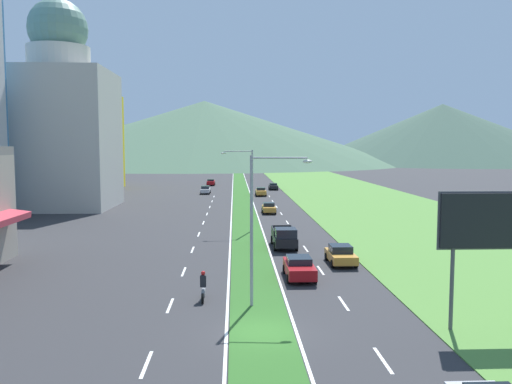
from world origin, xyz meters
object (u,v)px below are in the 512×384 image
Objects in this scene: street_lamp_mid at (249,184)px; car_4 at (261,191)px; street_lamp_near at (259,219)px; car_7 at (269,208)px; car_3 at (273,186)px; billboard_roadside at (487,227)px; pickup_truck_0 at (284,237)px; car_2 at (341,255)px; car_8 at (205,190)px; car_6 at (299,267)px; car_1 at (211,182)px; motorcycle_rider at (203,288)px.

street_lamp_mid reaches higher than car_4.
street_lamp_near is 1.83× the size of car_4.
street_lamp_mid is 2.18× the size of car_7.
street_lamp_near is 80.91m from car_3.
pickup_truck_0 is (-8.03, 21.61, -4.28)m from billboard_roadside.
car_7 is at bearing -173.43° from car_2.
car_4 is (3.52, 67.37, -4.35)m from street_lamp_near.
car_4 is 1.00× the size of car_8.
car_6 is at bearing -0.00° from pickup_truck_0.
billboard_roadside is 1.31× the size of pickup_truck_0.
car_6 is 0.94× the size of car_8.
car_8 is 0.89× the size of pickup_truck_0.
street_lamp_mid is 2.12× the size of car_3.
car_2 is at bearing -170.45° from car_1.
billboard_roadside reaches higher than car_4.
street_lamp_mid is at bearing -171.61° from car_6.
motorcycle_rider reaches higher than car_4.
car_7 is (10.31, -51.37, -0.03)m from car_1.
motorcycle_rider is (3.76, -70.56, -0.03)m from car_8.
car_3 is at bearing 174.80° from car_7.
car_4 is (-3.33, -13.13, 0.06)m from car_3.
pickup_truck_0 is (-3.73, -63.26, 0.26)m from car_3.
car_3 is (13.83, -12.77, -0.05)m from car_1.
street_lamp_near is 0.99× the size of street_lamp_mid.
car_3 is 0.88× the size of car_8.
billboard_roadside reaches higher than car_8.
street_lamp_mid is at bearing -7.69° from motorcycle_rider.
car_4 is (10.50, -25.89, 0.01)m from car_1.
street_lamp_mid is 1.85× the size of car_4.
car_6 is 2.25× the size of motorcycle_rider.
car_6 reaches higher than car_7.
car_6 is at bearing -81.61° from street_lamp_mid.
car_8 reaches higher than car_1.
street_lamp_mid is 45.99m from car_8.
car_6 is (-3.82, -4.24, 0.03)m from car_2.
car_2 reaches higher than car_1.
car_4 reaches higher than car_7.
car_8 is at bearing -58.35° from car_3.
motorcycle_rider is at bearing -176.95° from car_8.
billboard_roadside is 1.72× the size of car_2.
billboard_roadside is 1.54× the size of car_1.
car_7 is 0.75× the size of pickup_truck_0.
car_4 is at bearing -113.25° from car_8.
car_4 reaches higher than car_3.
motorcycle_rider is at bearing 158.40° from billboard_roadside.
street_lamp_near is 42.25m from car_7.
car_1 is 1.13× the size of car_7.
car_2 is 31.54m from car_7.
car_8 is (-7.06, 71.92, -4.35)m from street_lamp_near.
car_7 is at bearing 179.65° from car_6.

